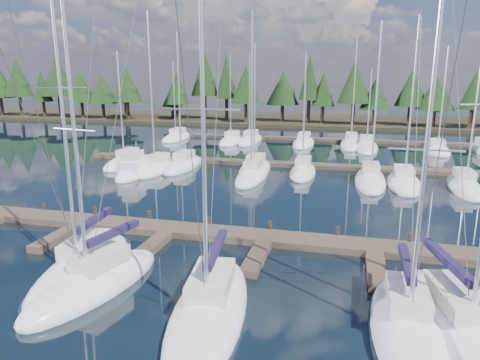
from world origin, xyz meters
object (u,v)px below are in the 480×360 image
(main_dock, at_px, (265,242))
(front_sailboat_3, at_px, (210,309))
(front_sailboat_2, at_px, (96,283))
(motor_yacht_left, at_px, (134,170))
(front_sailboat_5, at_px, (462,328))
(front_sailboat_4, at_px, (406,326))
(front_sailboat_1, at_px, (83,267))

(main_dock, distance_m, front_sailboat_3, 7.92)
(main_dock, distance_m, front_sailboat_2, 9.54)
(motor_yacht_left, bearing_deg, front_sailboat_5, -41.06)
(front_sailboat_2, relative_size, front_sailboat_3, 0.88)
(main_dock, relative_size, front_sailboat_4, 3.43)
(front_sailboat_4, bearing_deg, front_sailboat_3, -174.85)
(front_sailboat_5, bearing_deg, front_sailboat_2, -179.36)
(front_sailboat_3, distance_m, front_sailboat_5, 9.58)
(front_sailboat_1, bearing_deg, front_sailboat_4, -5.60)
(main_dock, distance_m, front_sailboat_5, 11.16)
(front_sailboat_3, bearing_deg, front_sailboat_4, 5.15)
(front_sailboat_3, bearing_deg, motor_yacht_left, 124.02)
(front_sailboat_3, xyz_separation_m, front_sailboat_5, (9.52, 1.03, 0.00))
(front_sailboat_2, xyz_separation_m, front_sailboat_5, (15.25, 0.17, -0.00))
(front_sailboat_1, xyz_separation_m, front_sailboat_2, (1.51, -1.27, -0.01))
(front_sailboat_4, relative_size, motor_yacht_left, 1.60)
(front_sailboat_5, bearing_deg, front_sailboat_1, 176.26)
(front_sailboat_4, bearing_deg, front_sailboat_1, 174.40)
(front_sailboat_1, height_order, front_sailboat_3, front_sailboat_1)
(front_sailboat_1, distance_m, front_sailboat_4, 14.85)
(front_sailboat_3, xyz_separation_m, front_sailboat_4, (7.53, 0.68, -0.01))
(front_sailboat_4, bearing_deg, front_sailboat_2, 179.21)
(front_sailboat_2, bearing_deg, front_sailboat_4, -0.79)
(front_sailboat_1, distance_m, front_sailboat_3, 7.55)
(main_dock, height_order, front_sailboat_4, front_sailboat_4)
(front_sailboat_2, relative_size, motor_yacht_left, 1.66)
(front_sailboat_3, bearing_deg, main_dock, 84.78)
(main_dock, height_order, front_sailboat_3, front_sailboat_3)
(main_dock, xyz_separation_m, front_sailboat_1, (-7.96, -5.76, 0.10))
(front_sailboat_1, distance_m, front_sailboat_5, 16.80)
(front_sailboat_5, relative_size, motor_yacht_left, 1.94)
(main_dock, height_order, front_sailboat_2, front_sailboat_2)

